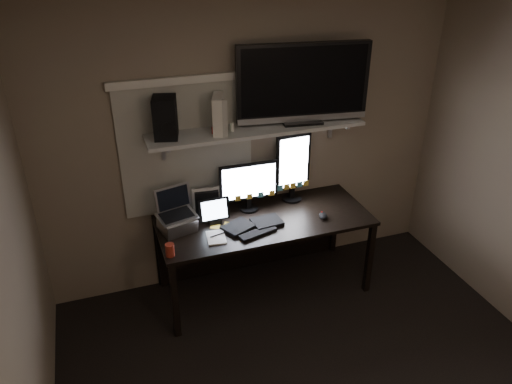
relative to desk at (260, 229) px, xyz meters
name	(u,v)px	position (x,y,z in m)	size (l,w,h in m)	color
ceiling	(378,32)	(0.00, -1.55, 1.95)	(3.60, 3.60, 0.00)	silver
back_wall	(250,146)	(0.00, 0.25, 0.70)	(3.60, 3.60, 0.00)	#7B6758
left_wall	(1,340)	(-1.80, -1.55, 0.70)	(3.60, 3.60, 0.00)	#7B6758
window_blinds	(187,149)	(-0.55, 0.24, 0.75)	(1.10, 0.02, 1.10)	beige
desk	(260,229)	(0.00, 0.00, 0.00)	(1.80, 0.75, 0.73)	black
wall_shelf	(257,129)	(0.00, 0.08, 0.91)	(1.80, 0.35, 0.03)	beige
monitor_landscape	(249,187)	(-0.07, 0.07, 0.40)	(0.51, 0.05, 0.45)	black
monitor_portrait	(293,167)	(0.35, 0.12, 0.50)	(0.32, 0.06, 0.64)	black
keyboard	(253,225)	(-0.13, -0.20, 0.19)	(0.50, 0.20, 0.03)	black
mouse	(323,216)	(0.48, -0.27, 0.20)	(0.07, 0.11, 0.04)	black
notepad	(216,237)	(-0.46, -0.28, 0.18)	(0.14, 0.20, 0.01)	white
tablet	(214,211)	(-0.41, -0.04, 0.29)	(0.26, 0.11, 0.22)	black
file_sorter	(207,202)	(-0.44, 0.10, 0.30)	(0.20, 0.09, 0.25)	black
laptop	(176,212)	(-0.73, -0.06, 0.35)	(0.30, 0.25, 0.34)	#A7A7AB
cup	(170,250)	(-0.85, -0.40, 0.23)	(0.07, 0.07, 0.10)	maroon
sticky_notes	(229,230)	(-0.34, -0.20, 0.18)	(0.33, 0.24, 0.00)	yellow
tv	(303,84)	(0.39, 0.07, 1.25)	(1.09, 0.20, 0.65)	black
game_console	(218,114)	(-0.32, 0.08, 1.07)	(0.08, 0.25, 0.30)	silver
speaker	(165,117)	(-0.73, 0.10, 1.09)	(0.17, 0.21, 0.32)	black
bottles	(223,126)	(-0.29, 0.05, 0.99)	(0.19, 0.04, 0.12)	#A50F0C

